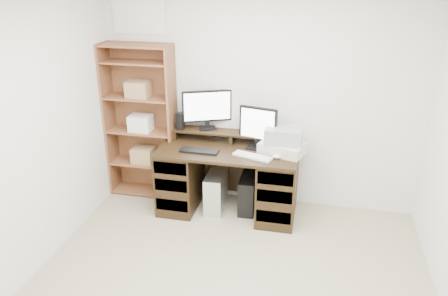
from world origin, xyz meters
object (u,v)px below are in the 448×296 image
(desk, at_px, (228,179))
(bookshelf, at_px, (141,121))
(monitor_wide, at_px, (207,108))
(monitor_small, at_px, (258,126))
(printer, at_px, (283,148))
(tower_black, at_px, (248,193))
(tower_silver, at_px, (216,191))

(desk, relative_size, bookshelf, 0.83)
(bookshelf, bearing_deg, monitor_wide, 3.76)
(desk, distance_m, monitor_wide, 0.83)
(monitor_small, xyz_separation_m, printer, (0.28, -0.07, -0.19))
(monitor_wide, bearing_deg, printer, -37.61)
(desk, bearing_deg, monitor_wide, 138.69)
(desk, relative_size, tower_black, 3.65)
(tower_black, bearing_deg, tower_silver, -171.91)
(monitor_wide, distance_m, bookshelf, 0.80)
(monitor_wide, height_order, tower_silver, monitor_wide)
(tower_silver, bearing_deg, monitor_wide, 119.59)
(tower_black, bearing_deg, monitor_wide, 157.70)
(monitor_wide, distance_m, printer, 0.96)
(printer, relative_size, tower_black, 1.09)
(monitor_small, relative_size, printer, 1.02)
(tower_silver, bearing_deg, desk, -2.51)
(desk, relative_size, tower_silver, 3.43)
(monitor_small, bearing_deg, desk, -147.27)
(printer, xyz_separation_m, tower_black, (-0.36, 0.02, -0.60))
(tower_silver, relative_size, bookshelf, 0.24)
(printer, height_order, tower_silver, printer)
(monitor_wide, relative_size, bookshelf, 0.29)
(desk, height_order, monitor_wide, monitor_wide)
(desk, xyz_separation_m, bookshelf, (-1.07, 0.21, 0.53))
(bookshelf, bearing_deg, tower_silver, -12.76)
(monitor_wide, xyz_separation_m, tower_black, (0.52, -0.21, -0.91))
(monitor_wide, distance_m, monitor_small, 0.63)
(monitor_wide, height_order, tower_black, monitor_wide)
(monitor_wide, xyz_separation_m, bookshelf, (-0.77, -0.05, -0.20))
(desk, xyz_separation_m, printer, (0.58, 0.04, 0.42))
(monitor_wide, relative_size, printer, 1.17)
(desk, xyz_separation_m, tower_silver, (-0.14, 0.00, -0.17))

